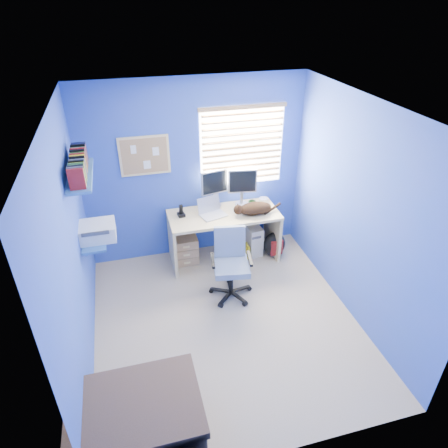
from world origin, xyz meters
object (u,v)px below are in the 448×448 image
object	(u,v)px
cat	(255,208)
tower_pc	(251,237)
laptop	(213,208)
office_chair	(231,272)
desk	(224,236)

from	to	relation	value
cat	tower_pc	size ratio (longest dim) A/B	1.02
laptop	office_chair	bearing A→B (deg)	-103.33
desk	tower_pc	distance (m)	0.48
desk	laptop	size ratio (longest dim) A/B	4.56
desk	tower_pc	size ratio (longest dim) A/B	3.34
cat	tower_pc	distance (m)	0.63
cat	office_chair	world-z (taller)	cat
laptop	office_chair	world-z (taller)	laptop
desk	cat	distance (m)	0.62
desk	cat	bearing A→B (deg)	-14.67
cat	office_chair	xyz separation A→B (m)	(-0.53, -0.66, -0.49)
laptop	office_chair	distance (m)	0.91
desk	office_chair	size ratio (longest dim) A/B	1.68
laptop	cat	world-z (taller)	laptop
tower_pc	office_chair	xyz separation A→B (m)	(-0.56, -0.86, 0.11)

